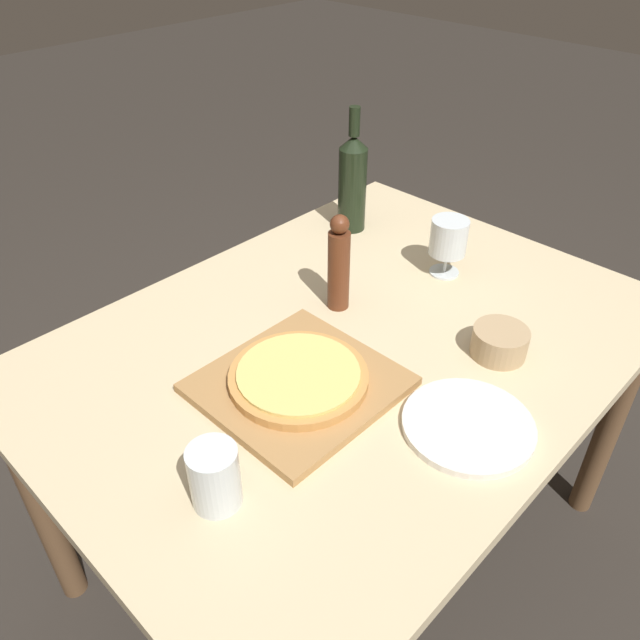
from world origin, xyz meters
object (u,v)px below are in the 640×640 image
(pizza, at_px, (298,376))
(wine_glass, at_px, (449,238))
(wine_bottle, at_px, (352,181))
(pepper_mill, at_px, (339,265))
(small_bowl, at_px, (500,342))

(pizza, height_order, wine_glass, wine_glass)
(pizza, distance_m, wine_bottle, 0.66)
(pizza, relative_size, wine_glass, 1.86)
(pepper_mill, height_order, wine_glass, pepper_mill)
(wine_glass, distance_m, small_bowl, 0.32)
(pizza, height_order, wine_bottle, wine_bottle)
(pepper_mill, xyz_separation_m, small_bowl, (0.35, 0.10, -0.08))
(pizza, distance_m, pepper_mill, 0.29)
(pepper_mill, bearing_deg, small_bowl, 16.15)
(pepper_mill, relative_size, small_bowl, 2.01)
(wine_glass, relative_size, small_bowl, 1.27)
(pizza, distance_m, small_bowl, 0.41)
(wine_glass, bearing_deg, pepper_mill, -107.91)
(wine_glass, bearing_deg, small_bowl, -35.09)
(small_bowl, bearing_deg, pizza, -121.54)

